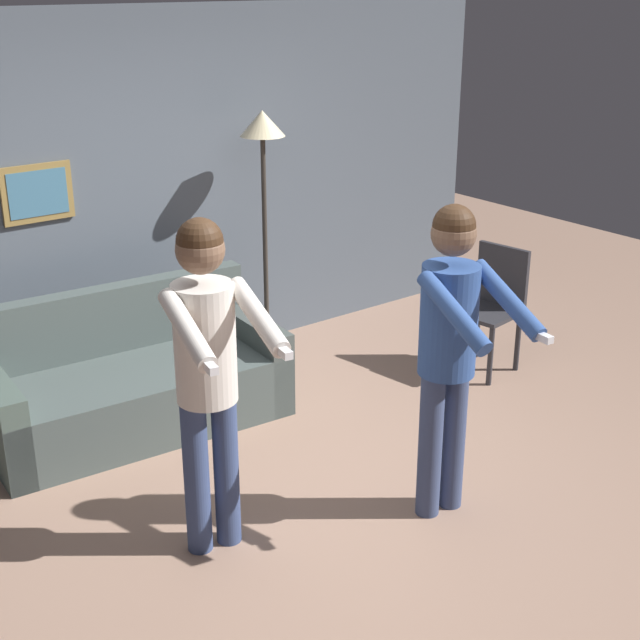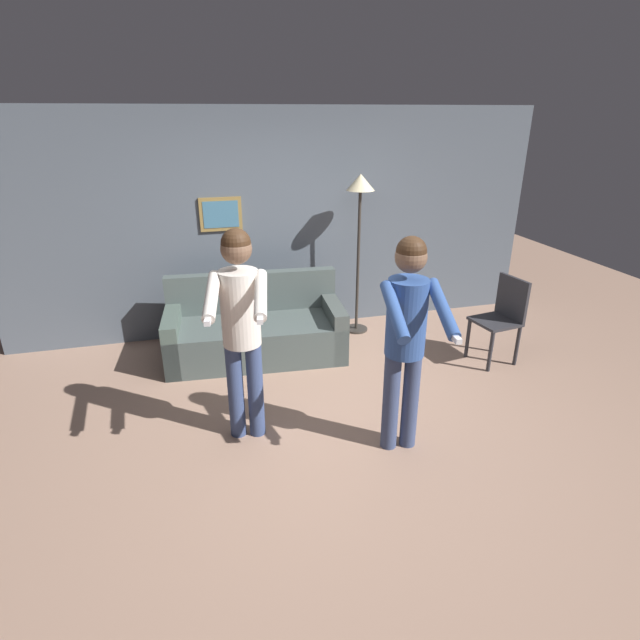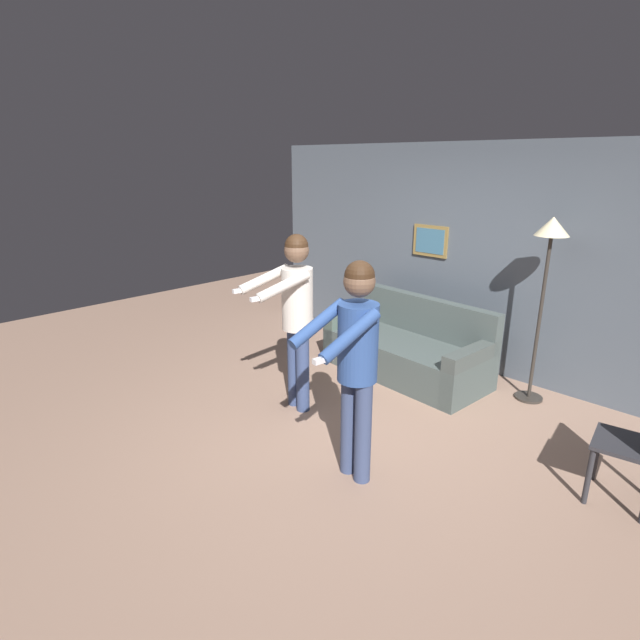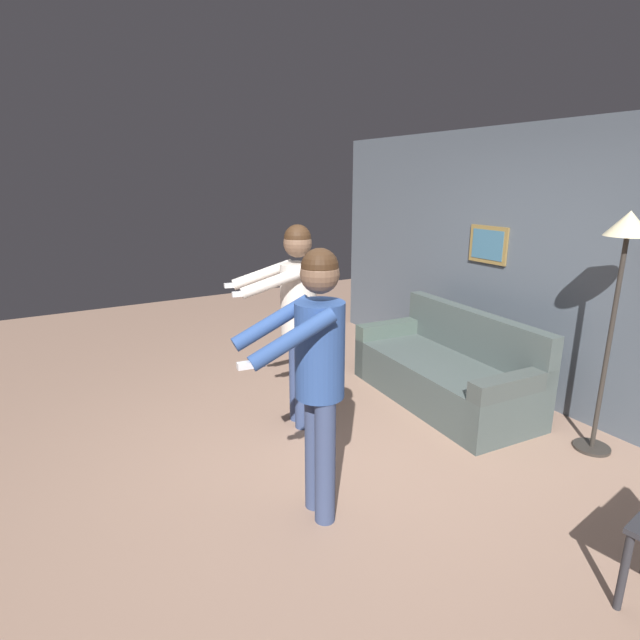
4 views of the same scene
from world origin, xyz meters
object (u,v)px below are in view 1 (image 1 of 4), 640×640
at_px(person_standing_left, 207,357).
at_px(person_standing_right, 450,334).
at_px(dining_chair_distant, 493,301).
at_px(couch, 133,385).
at_px(torchiere_lamp, 263,157).

distance_m(person_standing_left, person_standing_right, 1.26).
bearing_deg(dining_chair_distant, couch, 162.51).
height_order(couch, dining_chair_distant, dining_chair_distant).
distance_m(torchiere_lamp, dining_chair_distant, 1.98).
relative_size(person_standing_left, dining_chair_distant, 1.89).
relative_size(torchiere_lamp, dining_chair_distant, 2.03).
distance_m(couch, person_standing_right, 2.28).
relative_size(torchiere_lamp, person_standing_left, 1.08).
bearing_deg(torchiere_lamp, person_standing_right, -100.48).
xyz_separation_m(person_standing_right, dining_chair_distant, (1.66, 1.16, -0.53)).
xyz_separation_m(torchiere_lamp, dining_chair_distant, (1.23, -1.16, -1.04)).
bearing_deg(person_standing_right, person_standing_left, 157.91).
bearing_deg(torchiere_lamp, couch, -164.43).
xyz_separation_m(torchiere_lamp, person_standing_right, (-0.43, -2.32, -0.51)).
xyz_separation_m(couch, dining_chair_distant, (2.53, -0.80, 0.25)).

